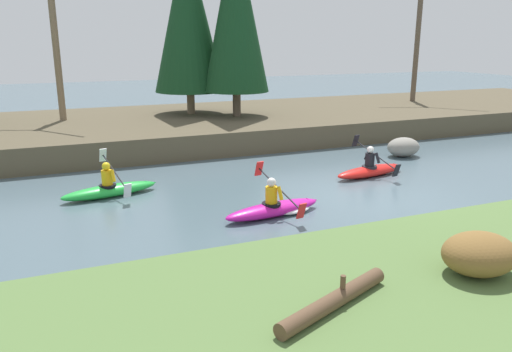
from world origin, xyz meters
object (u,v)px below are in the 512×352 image
(kayaker_middle, at_px, (277,208))
(boulder_midstream, at_px, (403,147))
(driftwood_log, at_px, (334,300))
(kayaker_trailing, at_px, (111,189))
(kayaker_lead, at_px, (371,170))

(kayaker_middle, height_order, boulder_midstream, kayaker_middle)
(kayaker_middle, bearing_deg, driftwood_log, -115.43)
(kayaker_middle, relative_size, kayaker_trailing, 1.00)
(kayaker_trailing, height_order, boulder_midstream, kayaker_trailing)
(kayaker_trailing, relative_size, driftwood_log, 1.26)
(kayaker_trailing, bearing_deg, driftwood_log, -88.07)
(kayaker_trailing, relative_size, boulder_midstream, 2.18)
(kayaker_lead, height_order, boulder_midstream, kayaker_lead)
(kayaker_middle, distance_m, boulder_midstream, 8.30)
(kayaker_trailing, bearing_deg, kayaker_lead, -19.05)
(kayaker_lead, bearing_deg, boulder_midstream, 25.58)
(kayaker_middle, relative_size, boulder_midstream, 2.18)
(boulder_midstream, bearing_deg, driftwood_log, -132.77)
(kayaker_middle, xyz_separation_m, boulder_midstream, (7.20, 4.14, 0.16))
(driftwood_log, bearing_deg, kayaker_trailing, 81.56)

